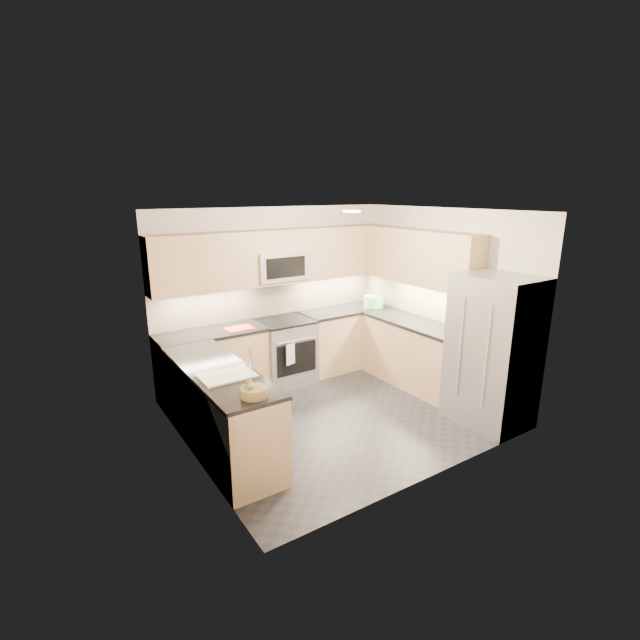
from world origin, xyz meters
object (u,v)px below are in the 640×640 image
at_px(refrigerator, 493,351).
at_px(fruit_basket, 254,392).
at_px(cutting_board, 239,328).
at_px(utensil_bowl, 373,301).
at_px(microwave, 279,265).
at_px(gas_range, 285,351).

height_order(refrigerator, fruit_basket, refrigerator).
relative_size(refrigerator, cutting_board, 5.11).
xyz_separation_m(refrigerator, fruit_basket, (-2.93, 0.33, 0.08)).
xyz_separation_m(refrigerator, utensil_bowl, (0.09, 2.30, 0.13)).
distance_m(cutting_board, fruit_basket, 2.16).
height_order(refrigerator, cutting_board, refrigerator).
xyz_separation_m(microwave, utensil_bowl, (1.54, -0.25, -0.67)).
height_order(utensil_bowl, fruit_basket, utensil_bowl).
bearing_deg(utensil_bowl, fruit_basket, -146.78).
xyz_separation_m(refrigerator, cutting_board, (-2.18, 2.36, 0.05)).
bearing_deg(utensil_bowl, refrigerator, -92.22).
xyz_separation_m(microwave, refrigerator, (1.45, -2.55, -0.80)).
bearing_deg(fruit_basket, microwave, 56.37).
bearing_deg(cutting_board, utensil_bowl, -1.37).
distance_m(refrigerator, fruit_basket, 2.95).
relative_size(microwave, fruit_basket, 3.08).
relative_size(refrigerator, utensil_bowl, 5.91).
distance_m(gas_range, utensil_bowl, 1.65).
bearing_deg(fruit_basket, gas_range, 54.83).
height_order(microwave, fruit_basket, microwave).
distance_m(refrigerator, cutting_board, 3.21).
distance_m(utensil_bowl, cutting_board, 2.27).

